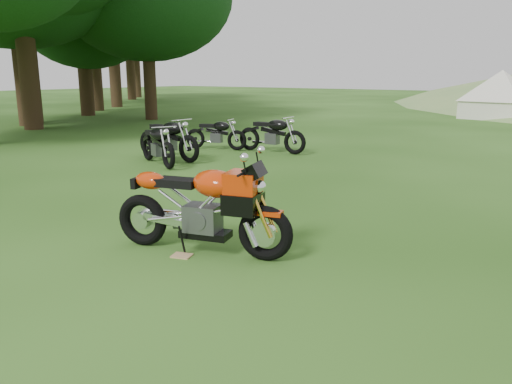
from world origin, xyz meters
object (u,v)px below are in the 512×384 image
Objects in this scene: plywood_board at (182,256)px; vintage_moto_b at (157,143)px; vintage_moto_c at (216,133)px; vintage_moto_a at (168,138)px; sport_motorcycle at (201,200)px; vintage_moto_d at (272,133)px; tent_left at (500,93)px.

vintage_moto_b reaches higher than plywood_board.
plywood_board is at bearing -71.13° from vintage_moto_c.
vintage_moto_b is 1.09× the size of vintage_moto_c.
sport_motorcycle is at bearing -37.07° from vintage_moto_a.
vintage_moto_b is 2.69m from vintage_moto_c.
vintage_moto_a is at bearing -123.20° from vintage_moto_d.
vintage_moto_a is 0.73m from vintage_moto_b.
sport_motorcycle reaches higher than plywood_board.
sport_motorcycle is 9.58× the size of plywood_board.
vintage_moto_c is at bearing 123.23° from vintage_moto_b.
tent_left is at bearing 55.17° from vintage_moto_c.
sport_motorcycle is 21.85m from tent_left.
vintage_moto_a is (-5.15, 4.39, -0.09)m from sport_motorcycle.
tent_left is (2.69, 14.93, 0.68)m from vintage_moto_d.
vintage_moto_d is (1.05, 3.15, 0.02)m from vintage_moto_b.
vintage_moto_a is 2.00m from vintage_moto_c.
plywood_board is at bearing -78.17° from tent_left.
vintage_moto_c is (-0.18, 1.99, -0.09)m from vintage_moto_a.
vintage_moto_b is (0.33, -0.65, -0.05)m from vintage_moto_a.
vintage_moto_d is 15.18m from tent_left.
tent_left reaches higher than sport_motorcycle.
vintage_moto_c reaches higher than plywood_board.
plywood_board is at bearing -66.97° from vintage_moto_d.
sport_motorcycle reaches higher than vintage_moto_c.
sport_motorcycle is 6.77m from vintage_moto_a.
vintage_moto_a is at bearing 137.50° from plywood_board.
plywood_board is 6.21m from vintage_moto_b.
sport_motorcycle is 1.11× the size of vintage_moto_b.
vintage_moto_c is at bearing -96.14° from tent_left.
vintage_moto_b is (-4.83, 3.74, -0.14)m from sport_motorcycle.
vintage_moto_a is 0.75× the size of tent_left.
vintage_moto_a reaches higher than vintage_moto_b.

